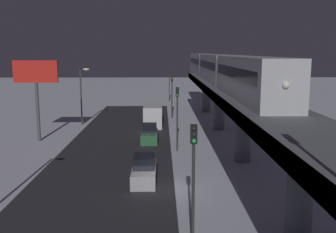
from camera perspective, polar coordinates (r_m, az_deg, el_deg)
name	(u,v)px	position (r m, az deg, el deg)	size (l,w,h in m)	color
ground_plane	(167,190)	(27.96, -0.15, -10.90)	(240.00, 240.00, 0.00)	silver
avenue_asphalt	(99,190)	(28.33, -10.36, -10.78)	(11.00, 85.59, 0.01)	#28282D
elevated_railway	(264,119)	(27.54, 14.24, -0.32)	(5.00, 85.59, 6.03)	slate
subway_train	(218,67)	(50.43, 7.43, 7.32)	(2.94, 55.47, 3.40)	#B7BABF
sedan_silver_2	(144,171)	(29.62, -3.59, -8.10)	(1.80, 4.78, 1.97)	#B2B2B7
sedan_green	(149,134)	(42.12, -2.80, -2.70)	(1.80, 4.22, 1.97)	#2D6038
box_truck	(153,115)	(51.58, -2.24, 0.23)	(2.40, 7.40, 2.80)	#A51E1E
traffic_light_near	(193,169)	(18.69, 3.83, -7.90)	(0.32, 0.44, 6.40)	#2D2D2D
traffic_light_mid	(177,110)	(37.43, 1.40, 1.03)	(0.32, 0.44, 6.40)	#2D2D2D
traffic_light_far	(172,90)	(56.49, 0.60, 3.98)	(0.32, 0.44, 6.40)	#2D2D2D
traffic_light_distant	(169,80)	(75.63, 0.21, 5.43)	(0.32, 0.44, 6.40)	#2D2D2D
commercial_billboard	(36,80)	(43.97, -19.17, 5.25)	(4.80, 0.36, 8.90)	#4C4C51
street_lamp_far	(83,89)	(52.51, -12.68, 3.98)	(1.35, 0.44, 7.65)	#38383D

